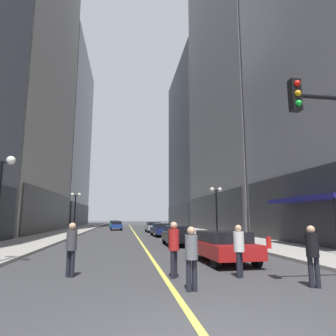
% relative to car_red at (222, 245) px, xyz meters
% --- Properties ---
extents(ground_plane, '(200.00, 200.00, 0.00)m').
position_rel_car_red_xyz_m(ground_plane, '(-2.87, 27.34, -0.72)').
color(ground_plane, '#38383A').
extents(sidewalk_left, '(4.50, 78.00, 0.15)m').
position_rel_car_red_xyz_m(sidewalk_left, '(-11.12, 27.34, -0.64)').
color(sidewalk_left, '#9E9991').
rests_on(sidewalk_left, ground).
extents(sidewalk_right, '(4.50, 78.00, 0.15)m').
position_rel_car_red_xyz_m(sidewalk_right, '(5.38, 27.34, -0.64)').
color(sidewalk_right, '#9E9991').
rests_on(sidewalk_right, ground).
extents(lane_centre_stripe, '(0.16, 70.00, 0.01)m').
position_rel_car_red_xyz_m(lane_centre_stripe, '(-2.87, 27.34, -0.72)').
color(lane_centre_stripe, '#E5D64C').
rests_on(lane_centre_stripe, ground).
extents(building_left_far, '(13.23, 26.00, 38.95)m').
position_rel_car_red_xyz_m(building_left_far, '(-19.88, 52.34, 18.68)').
color(building_left_far, '#4C515B').
rests_on(building_left_far, ground).
extents(building_right_far, '(15.92, 26.00, 37.57)m').
position_rel_car_red_xyz_m(building_right_far, '(15.49, 52.34, 18.01)').
color(building_right_far, '#4C515B').
rests_on(building_right_far, ground).
extents(storefront_awning_right, '(1.60, 6.70, 3.12)m').
position_rel_car_red_xyz_m(storefront_awning_right, '(6.83, 3.92, 2.27)').
color(storefront_awning_right, navy).
rests_on(storefront_awning_right, ground).
extents(car_red, '(2.10, 4.40, 1.32)m').
position_rel_car_red_xyz_m(car_red, '(0.00, 0.00, 0.00)').
color(car_red, '#B21919').
rests_on(car_red, ground).
extents(car_black, '(1.71, 4.01, 1.32)m').
position_rel_car_red_xyz_m(car_black, '(-0.55, 7.54, -0.00)').
color(car_black, black).
rests_on(car_black, ground).
extents(car_navy, '(2.01, 4.77, 1.32)m').
position_rel_car_red_xyz_m(car_navy, '(-0.38, 17.27, 0.00)').
color(car_navy, '#141E4C').
rests_on(car_navy, ground).
extents(car_silver, '(1.93, 4.31, 1.32)m').
position_rel_car_red_xyz_m(car_silver, '(-0.44, 25.48, -0.00)').
color(car_silver, '#B7B7BC').
rests_on(car_silver, ground).
extents(car_blue, '(1.91, 4.67, 1.32)m').
position_rel_car_red_xyz_m(car_blue, '(-5.31, 33.03, -0.00)').
color(car_blue, navy).
rests_on(car_blue, ground).
extents(car_green, '(1.87, 4.11, 1.32)m').
position_rel_car_red_xyz_m(car_green, '(-5.85, 41.27, -0.00)').
color(car_green, '#196038').
rests_on(car_green, ground).
extents(pedestrian_in_black_coat, '(0.45, 0.45, 1.68)m').
position_rel_car_red_xyz_m(pedestrian_in_black_coat, '(1.03, -4.72, 0.26)').
color(pedestrian_in_black_coat, black).
rests_on(pedestrian_in_black_coat, ground).
extents(pedestrian_in_grey_suit, '(0.37, 0.37, 1.66)m').
position_rel_car_red_xyz_m(pedestrian_in_grey_suit, '(-2.41, -4.59, 0.25)').
color(pedestrian_in_grey_suit, black).
rests_on(pedestrian_in_grey_suit, ground).
extents(pedestrian_in_red_jacket, '(0.48, 0.48, 1.77)m').
position_rel_car_red_xyz_m(pedestrian_in_red_jacket, '(-2.59, -2.89, 0.31)').
color(pedestrian_in_red_jacket, black).
rests_on(pedestrian_in_red_jacket, ground).
extents(pedestrian_with_orange_bag, '(0.46, 0.46, 1.73)m').
position_rel_car_red_xyz_m(pedestrian_with_orange_bag, '(-5.90, -2.22, 0.29)').
color(pedestrian_with_orange_bag, black).
rests_on(pedestrian_with_orange_bag, ground).
extents(pedestrian_in_white_shirt, '(0.48, 0.48, 1.67)m').
position_rel_car_red_xyz_m(pedestrian_in_white_shirt, '(-0.47, -3.10, 0.25)').
color(pedestrian_in_white_shirt, black).
rests_on(pedestrian_in_white_shirt, ground).
extents(street_lamp_left_near, '(1.06, 0.36, 4.43)m').
position_rel_car_red_xyz_m(street_lamp_left_near, '(-9.27, 0.28, 2.54)').
color(street_lamp_left_near, black).
rests_on(street_lamp_left_near, ground).
extents(street_lamp_left_far, '(1.06, 0.36, 4.43)m').
position_rel_car_red_xyz_m(street_lamp_left_far, '(-9.27, 19.19, 2.54)').
color(street_lamp_left_far, black).
rests_on(street_lamp_left_far, ground).
extents(street_lamp_right_mid, '(1.06, 0.36, 4.43)m').
position_rel_car_red_xyz_m(street_lamp_right_mid, '(3.53, 11.51, 2.54)').
color(street_lamp_right_mid, black).
rests_on(street_lamp_right_mid, ground).
extents(fire_hydrant_right, '(0.28, 0.28, 0.80)m').
position_rel_car_red_xyz_m(fire_hydrant_right, '(4.03, 3.64, -0.32)').
color(fire_hydrant_right, red).
rests_on(fire_hydrant_right, ground).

